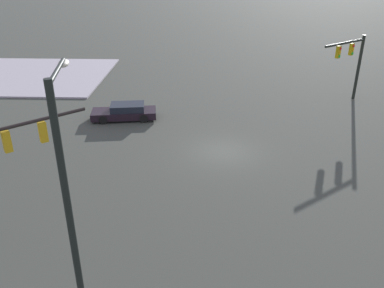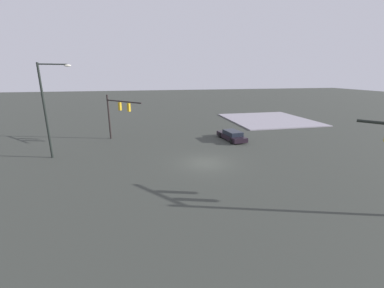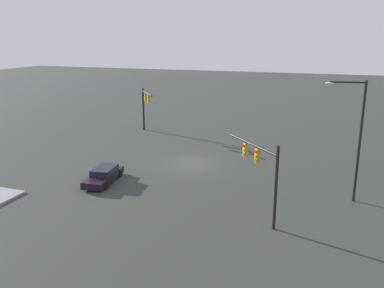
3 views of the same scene
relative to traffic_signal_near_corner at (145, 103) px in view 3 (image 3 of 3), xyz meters
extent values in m
plane|color=#353933|center=(10.75, 10.10, -3.76)|extent=(209.32, 209.32, 0.00)
cylinder|color=black|center=(-0.95, -0.75, -1.03)|extent=(0.25, 0.25, 5.46)
cylinder|color=black|center=(0.99, 0.78, 1.34)|extent=(4.00, 3.20, 0.19)
cube|color=#AE920B|center=(0.24, 0.18, 0.72)|extent=(0.41, 0.40, 0.95)
cylinder|color=red|center=(0.14, 0.31, 1.02)|extent=(0.19, 0.17, 0.20)
cylinder|color=orange|center=(0.14, 0.31, 0.72)|extent=(0.19, 0.17, 0.20)
cylinder|color=green|center=(0.14, 0.31, 0.42)|extent=(0.19, 0.17, 0.20)
cube|color=#AE920B|center=(1.59, 1.25, 0.72)|extent=(0.41, 0.40, 0.95)
cylinder|color=red|center=(1.49, 1.37, 1.02)|extent=(0.19, 0.17, 0.20)
cylinder|color=orange|center=(1.49, 1.37, 0.72)|extent=(0.19, 0.17, 0.20)
cylinder|color=green|center=(1.49, 1.37, 0.42)|extent=(0.19, 0.17, 0.20)
cylinder|color=black|center=(22.02, 19.55, -1.01)|extent=(0.21, 0.21, 5.51)
cylinder|color=black|center=(19.83, 17.56, 1.10)|extent=(4.49, 4.10, 0.16)
cube|color=#B88D14|center=(20.36, 18.04, 0.50)|extent=(0.41, 0.41, 0.95)
cylinder|color=red|center=(20.46, 17.92, 0.79)|extent=(0.19, 0.18, 0.20)
cylinder|color=orange|center=(20.46, 17.92, 0.49)|extent=(0.19, 0.18, 0.20)
cylinder|color=green|center=(20.46, 17.92, 0.19)|extent=(0.19, 0.18, 0.20)
cube|color=#B88D14|center=(19.19, 16.98, 0.50)|extent=(0.41, 0.41, 0.95)
cylinder|color=red|center=(19.30, 16.86, 0.79)|extent=(0.19, 0.18, 0.20)
cylinder|color=orange|center=(19.30, 16.86, 0.49)|extent=(0.19, 0.18, 0.20)
cylinder|color=green|center=(19.30, 16.86, 0.19)|extent=(0.19, 0.18, 0.20)
cylinder|color=black|center=(15.49, 24.51, 0.72)|extent=(0.20, 0.20, 8.96)
cylinder|color=black|center=(15.72, 23.32, 5.05)|extent=(0.57, 2.40, 0.12)
ellipsoid|color=silver|center=(15.94, 22.14, 4.95)|extent=(0.41, 0.65, 0.20)
cube|color=black|center=(18.14, 4.76, -3.33)|extent=(5.03, 2.41, 0.55)
cube|color=black|center=(17.85, 4.72, -2.80)|extent=(2.70, 1.89, 0.50)
cylinder|color=black|center=(19.52, 5.79, -3.44)|extent=(0.66, 0.30, 0.64)
cylinder|color=black|center=(19.73, 4.12, -3.44)|extent=(0.66, 0.30, 0.64)
cylinder|color=black|center=(16.54, 5.40, -3.44)|extent=(0.66, 0.30, 0.64)
cylinder|color=black|center=(16.76, 3.74, -3.44)|extent=(0.66, 0.30, 0.64)
camera|label=1|loc=(11.89, 33.27, 7.79)|focal=37.72mm
camera|label=2|loc=(-10.14, 15.98, 4.25)|focal=23.22mm
camera|label=3|loc=(45.92, 22.42, 8.15)|focal=37.76mm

